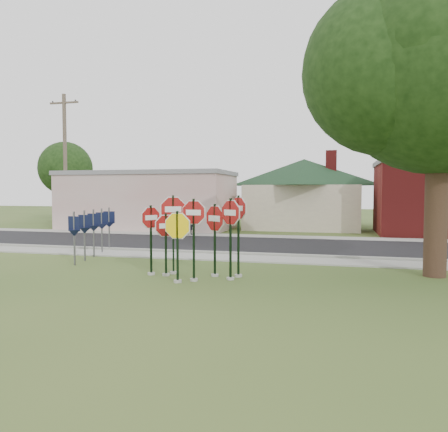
% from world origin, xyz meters
% --- Properties ---
extents(ground, '(120.00, 120.00, 0.00)m').
position_xyz_m(ground, '(0.00, 0.00, 0.00)').
color(ground, '#314D1D').
rests_on(ground, ground).
extents(sidewalk_near, '(60.00, 1.60, 0.06)m').
position_xyz_m(sidewalk_near, '(0.00, 5.50, 0.03)').
color(sidewalk_near, '#999991').
rests_on(sidewalk_near, ground).
extents(road, '(60.00, 7.00, 0.04)m').
position_xyz_m(road, '(0.00, 10.00, 0.02)').
color(road, black).
rests_on(road, ground).
extents(sidewalk_far, '(60.00, 1.60, 0.06)m').
position_xyz_m(sidewalk_far, '(0.00, 14.30, 0.03)').
color(sidewalk_far, '#999991').
rests_on(sidewalk_far, ground).
extents(curb, '(60.00, 0.20, 0.14)m').
position_xyz_m(curb, '(0.00, 6.50, 0.07)').
color(curb, '#999991').
rests_on(curb, ground).
extents(stop_sign_center, '(1.04, 0.24, 2.62)m').
position_xyz_m(stop_sign_center, '(0.20, 0.88, 1.63)').
color(stop_sign_center, gray).
rests_on(stop_sign_center, ground).
extents(stop_sign_yellow, '(1.11, 0.24, 2.27)m').
position_xyz_m(stop_sign_yellow, '(-0.20, 0.54, 1.37)').
color(stop_sign_yellow, gray).
rests_on(stop_sign_yellow, ground).
extents(stop_sign_left, '(0.75, 0.69, 2.13)m').
position_xyz_m(stop_sign_left, '(-0.94, 1.44, 1.27)').
color(stop_sign_left, gray).
rests_on(stop_sign_left, ground).
extents(stop_sign_right, '(0.94, 0.60, 2.64)m').
position_xyz_m(stop_sign_right, '(1.24, 1.33, 1.65)').
color(stop_sign_right, gray).
rests_on(stop_sign_right, ground).
extents(stop_sign_back_right, '(0.99, 0.66, 2.47)m').
position_xyz_m(stop_sign_back_right, '(0.63, 1.74, 1.53)').
color(stop_sign_back_right, gray).
rests_on(stop_sign_back_right, ground).
extents(stop_sign_back_left, '(1.08, 0.48, 2.74)m').
position_xyz_m(stop_sign_back_left, '(-0.83, 1.83, 1.74)').
color(stop_sign_back_left, gray).
rests_on(stop_sign_back_left, ground).
extents(stop_sign_far_right, '(0.81, 0.64, 2.72)m').
position_xyz_m(stop_sign_far_right, '(1.38, 1.85, 1.69)').
color(stop_sign_far_right, gray).
rests_on(stop_sign_far_right, ground).
extents(stop_sign_far_left, '(0.55, 0.84, 2.38)m').
position_xyz_m(stop_sign_far_left, '(-1.47, 1.47, 1.44)').
color(stop_sign_far_left, gray).
rests_on(stop_sign_far_left, ground).
extents(route_sign_row, '(1.43, 4.63, 2.00)m').
position_xyz_m(route_sign_row, '(-5.40, 4.50, 1.22)').
color(route_sign_row, '#59595E').
rests_on(route_sign_row, ground).
extents(building_stucco, '(12.20, 6.20, 4.20)m').
position_xyz_m(building_stucco, '(-9.00, 18.00, 2.15)').
color(building_stucco, beige).
rests_on(building_stucco, ground).
extents(building_house, '(11.60, 11.60, 6.20)m').
position_xyz_m(building_house, '(2.00, 22.00, 3.65)').
color(building_house, beige).
rests_on(building_house, ground).
extents(oak_tree, '(10.73, 10.13, 10.41)m').
position_xyz_m(oak_tree, '(7.50, 3.50, 6.83)').
color(oak_tree, black).
rests_on(oak_tree, ground).
extents(utility_pole_near, '(2.20, 0.26, 9.50)m').
position_xyz_m(utility_pole_near, '(-14.00, 15.20, 4.97)').
color(utility_pole_near, brown).
rests_on(utility_pole_near, ground).
extents(bg_tree_left, '(4.90, 4.90, 7.35)m').
position_xyz_m(bg_tree_left, '(-20.00, 24.00, 4.88)').
color(bg_tree_left, black).
rests_on(bg_tree_left, ground).
extents(pedestrian, '(0.67, 0.51, 1.66)m').
position_xyz_m(pedestrian, '(-4.47, 14.02, 0.89)').
color(pedestrian, black).
rests_on(pedestrian, sidewalk_far).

